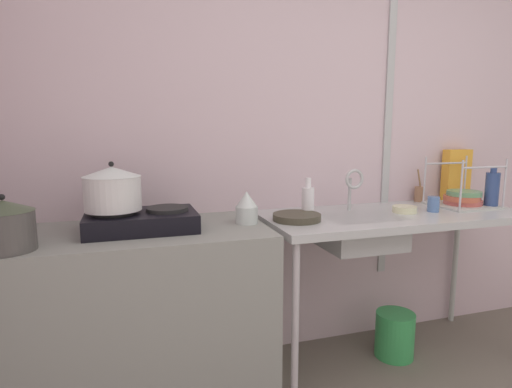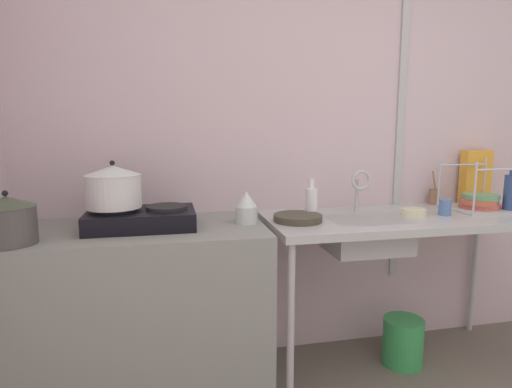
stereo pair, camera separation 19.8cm
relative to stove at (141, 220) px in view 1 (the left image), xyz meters
The scene contains 19 objects.
wall_back 1.36m from the stove, 16.64° to the left, with size 4.60×0.10×2.79m, color beige.
wall_metal_strip 1.68m from the stove, 11.31° to the left, with size 0.05×0.01×2.23m, color #AEB1B0.
counter_concrete 0.49m from the stove, behind, with size 1.24×0.63×0.89m, color gray.
counter_sink 1.40m from the stove, ahead, with size 1.53×0.63×0.89m.
stove is the anchor object (origin of this frame).
pot_on_left_burner 0.20m from the stove, behind, with size 0.26×0.26×0.22m.
pot_beside_stove 0.56m from the stove, 159.83° to the right, with size 0.23×0.23×0.23m.
percolator 0.52m from the stove, ahead, with size 0.11×0.11×0.16m.
sink_basin 1.17m from the stove, ahead, with size 0.42×0.31×0.17m, color #AEB1B0.
faucet 1.19m from the stove, ahead, with size 0.12×0.07×0.25m.
frying_pan 0.78m from the stove, ahead, with size 0.25×0.25×0.03m, color #3E3A2C.
dish_rack 1.92m from the stove, ahead, with size 0.34×0.32×0.30m.
cup_by_rack 1.63m from the stove, ahead, with size 0.07×0.07×0.09m, color #5072A7.
small_bowl_on_drainboard 1.46m from the stove, ahead, with size 0.14×0.14×0.04m, color beige.
bottle_by_sink 0.89m from the stove, ahead, with size 0.07×0.07×0.21m.
bottle_by_rack 2.06m from the stove, ahead, with size 0.08×0.08×0.25m.
cereal_box 2.08m from the stove, ahead, with size 0.19×0.07×0.34m, color gold.
utensil_jar 1.80m from the stove, ahead, with size 0.06×0.06×0.21m.
bucket_on_floor 1.64m from the stove, ahead, with size 0.23×0.23×0.27m, color green.
Camera 1 is at (-1.29, -0.46, 1.36)m, focal length 29.30 mm.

